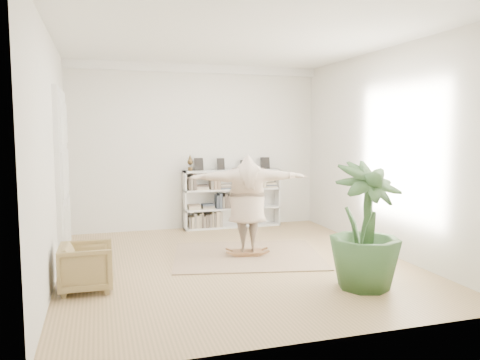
% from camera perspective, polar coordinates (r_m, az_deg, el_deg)
% --- Properties ---
extents(floor, '(6.00, 6.00, 0.00)m').
position_cam_1_polar(floor, '(7.81, -0.58, -10.09)').
color(floor, '#957A4D').
rests_on(floor, ground).
extents(room_shell, '(6.00, 6.00, 6.00)m').
position_cam_1_polar(room_shell, '(10.44, -5.26, 13.39)').
color(room_shell, silver).
rests_on(room_shell, floor).
extents(doors, '(0.09, 1.78, 2.92)m').
position_cam_1_polar(doors, '(8.56, -20.82, 0.49)').
color(doors, white).
rests_on(doors, floor).
extents(bookshelf, '(2.20, 0.35, 1.64)m').
position_cam_1_polar(bookshelf, '(10.52, -1.00, -2.35)').
color(bookshelf, silver).
rests_on(bookshelf, floor).
extents(armchair, '(0.72, 0.70, 0.64)m').
position_cam_1_polar(armchair, '(6.80, -18.18, -10.02)').
color(armchair, tan).
rests_on(armchair, floor).
extents(rug, '(2.85, 2.46, 0.02)m').
position_cam_1_polar(rug, '(8.22, 0.89, -9.18)').
color(rug, tan).
rests_on(rug, floor).
extents(rocker_board, '(0.56, 0.40, 0.11)m').
position_cam_1_polar(rocker_board, '(8.21, 0.89, -8.79)').
color(rocker_board, brown).
rests_on(rocker_board, rug).
extents(person, '(2.12, 0.96, 1.67)m').
position_cam_1_polar(person, '(8.02, 0.90, -2.60)').
color(person, tan).
rests_on(person, rocker_board).
extents(houseplant, '(1.15, 1.15, 1.74)m').
position_cam_1_polar(houseplant, '(6.65, 15.02, -5.40)').
color(houseplant, '#31542A').
rests_on(houseplant, floor).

